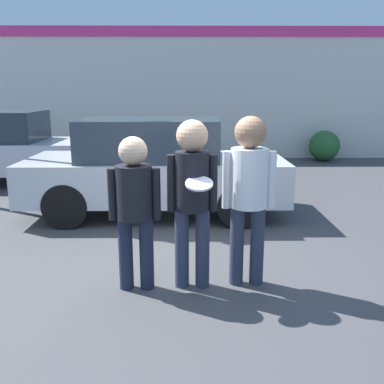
{
  "coord_description": "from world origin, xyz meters",
  "views": [
    {
      "loc": [
        0.22,
        -4.65,
        2.08
      ],
      "look_at": [
        0.26,
        -0.17,
        1.0
      ],
      "focal_mm": 40.0,
      "sensor_mm": 36.0,
      "label": 1
    }
  ],
  "objects_px": {
    "person_left": "(134,201)",
    "person_right": "(249,185)",
    "shrub": "(324,146)",
    "parked_car_near": "(154,167)",
    "person_middle_with_frisbee": "(192,189)"
  },
  "relations": [
    {
      "from": "person_middle_with_frisbee",
      "to": "shrub",
      "type": "height_order",
      "value": "person_middle_with_frisbee"
    },
    {
      "from": "person_left",
      "to": "shrub",
      "type": "xyz_separation_m",
      "value": [
        4.6,
        8.39,
        -0.52
      ]
    },
    {
      "from": "person_left",
      "to": "person_right",
      "type": "bearing_deg",
      "value": 5.01
    },
    {
      "from": "parked_car_near",
      "to": "shrub",
      "type": "distance_m",
      "value": 7.22
    },
    {
      "from": "person_right",
      "to": "person_left",
      "type": "bearing_deg",
      "value": -174.99
    },
    {
      "from": "person_middle_with_frisbee",
      "to": "parked_car_near",
      "type": "relative_size",
      "value": 0.42
    },
    {
      "from": "person_left",
      "to": "parked_car_near",
      "type": "height_order",
      "value": "person_left"
    },
    {
      "from": "person_middle_with_frisbee",
      "to": "shrub",
      "type": "xyz_separation_m",
      "value": [
        4.01,
        8.35,
        -0.63
      ]
    },
    {
      "from": "person_left",
      "to": "parked_car_near",
      "type": "xyz_separation_m",
      "value": [
        -0.02,
        2.85,
        -0.16
      ]
    },
    {
      "from": "person_middle_with_frisbee",
      "to": "person_right",
      "type": "height_order",
      "value": "person_right"
    },
    {
      "from": "person_right",
      "to": "shrub",
      "type": "distance_m",
      "value": 8.99
    },
    {
      "from": "person_right",
      "to": "shrub",
      "type": "relative_size",
      "value": 2.02
    },
    {
      "from": "person_right",
      "to": "parked_car_near",
      "type": "xyz_separation_m",
      "value": [
        -1.2,
        2.75,
        -0.31
      ]
    },
    {
      "from": "person_left",
      "to": "person_right",
      "type": "relative_size",
      "value": 0.89
    },
    {
      "from": "person_right",
      "to": "shrub",
      "type": "xyz_separation_m",
      "value": [
        3.42,
        8.28,
        -0.66
      ]
    }
  ]
}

